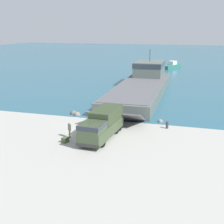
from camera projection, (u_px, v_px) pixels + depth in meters
ground_plane at (93, 129)px, 36.50m from camera, size 240.00×240.00×0.00m
water_surface at (175, 57)px, 123.19m from camera, size 240.00×180.00×0.01m
landing_craft at (143, 83)px, 56.58m from camera, size 8.69×34.73×7.22m
military_truck at (102, 124)px, 33.19m from camera, size 2.74×8.01×2.94m
soldier_on_ramp at (69, 129)px, 33.40m from camera, size 0.45×0.50×1.67m
moored_boat_a at (171, 66)px, 90.53m from camera, size 5.31×8.78×1.95m
mooring_bollard at (167, 124)px, 36.49m from camera, size 0.35×0.35×0.87m
cargo_crate at (65, 140)px, 32.10m from camera, size 0.65×0.73×0.53m
shoreline_rock_a at (160, 122)px, 39.14m from camera, size 0.68×0.68×0.68m
shoreline_rock_b at (77, 115)px, 42.09m from camera, size 0.90×0.90×0.90m
shoreline_rock_c at (74, 114)px, 42.75m from camera, size 0.93×0.93×0.93m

